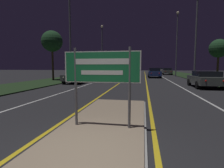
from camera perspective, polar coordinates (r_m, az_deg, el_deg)
The scene contains 24 objects.
ground_plane at distance 3.36m, azimuth -11.30°, elevation -25.14°, with size 160.00×160.00×0.00m, color #232326.
median_island at distance 4.93m, azimuth -3.23°, elevation -14.21°, with size 2.38×7.72×0.10m.
verge_left at distance 25.08m, azimuth -14.69°, elevation 1.67°, with size 5.00×100.00×0.08m.
verge_right at distance 24.24m, azimuth 30.59°, elevation 0.93°, with size 5.00×100.00×0.08m.
centre_line_yellow_left at distance 27.84m, azimuth 5.21°, elevation 2.13°, with size 0.12×70.00×0.01m.
centre_line_yellow_right at distance 27.73m, azimuth 10.90°, elevation 2.04°, with size 0.12×70.00×0.01m.
lane_line_white_left at distance 28.23m, azimuth -0.50°, elevation 2.21°, with size 0.12×70.00×0.01m.
lane_line_white_right at distance 27.90m, azimuth 16.71°, elevation 1.93°, with size 0.12×70.00×0.01m.
edge_line_white_left at distance 28.94m, azimuth -6.35°, elevation 2.26°, with size 0.10×70.00×0.01m.
edge_line_white_right at distance 28.39m, azimuth 22.74°, elevation 1.78°, with size 0.10×70.00×0.01m.
highway_sign at distance 4.63m, azimuth -3.35°, elevation 4.28°, with size 2.05×0.07×2.12m.
streetlight_left_near at distance 18.82m, azimuth -13.57°, elevation 17.95°, with size 0.47×0.47×9.46m.
streetlight_left_far at distance 32.40m, azimuth -3.25°, elevation 12.33°, with size 0.45×0.45×9.09m.
streetlight_right_near at distance 21.63m, azimuth 25.81°, elevation 15.78°, with size 0.46×0.46×9.51m.
streetlight_right_far at distance 32.42m, azimuth 20.43°, elevation 13.74°, with size 0.46×0.46×10.89m.
car_receding_0 at distance 16.27m, azimuth 28.14°, elevation 1.52°, with size 2.02×4.10×1.36m.
car_receding_1 at distance 28.40m, azimuth 13.66°, elevation 3.68°, with size 1.97×4.76×1.53m.
car_receding_2 at distance 39.73m, azimuth 17.46°, elevation 4.04°, with size 1.97×4.81×1.41m.
car_receding_3 at distance 50.60m, azimuth 15.63°, elevation 4.37°, with size 1.91×4.15×1.38m.
car_approaching_0 at distance 18.77m, azimuth -11.27°, elevation 2.64°, with size 1.96×4.12×1.43m.
car_approaching_1 at distance 32.15m, azimuth 3.98°, elevation 4.02°, with size 1.87×4.23×1.49m.
car_approaching_2 at distance 40.45m, azimuth 5.28°, elevation 4.26°, with size 1.99×4.35×1.33m.
roadside_palm_left at distance 23.14m, azimuth -18.99°, elevation 12.97°, with size 2.54×2.54×6.00m.
roadside_palm_right at distance 24.32m, azimuth 31.50°, elevation 9.80°, with size 2.15×2.15×4.85m.
Camera 1 is at (1.09, -2.67, 1.72)m, focal length 28.00 mm.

